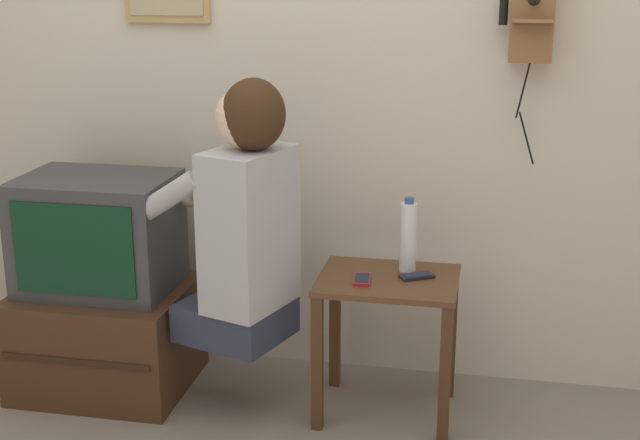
% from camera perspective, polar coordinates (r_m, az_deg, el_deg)
% --- Properties ---
extents(wall_back, '(6.80, 0.05, 2.55)m').
position_cam_1_polar(wall_back, '(3.52, 0.03, 10.19)').
color(wall_back, beige).
rests_on(wall_back, ground_plane).
extents(side_table, '(0.51, 0.40, 0.54)m').
position_cam_1_polar(side_table, '(3.30, 4.34, -5.75)').
color(side_table, '#51331E').
rests_on(side_table, ground_plane).
extents(person, '(0.62, 0.50, 0.97)m').
position_cam_1_polar(person, '(3.18, -4.93, 0.27)').
color(person, '#2D3347').
rests_on(person, ground_plane).
extents(tv_stand, '(0.65, 0.56, 0.41)m').
position_cam_1_polar(tv_stand, '(3.68, -13.46, -7.26)').
color(tv_stand, '#422819').
rests_on(tv_stand, ground_plane).
extents(television, '(0.57, 0.43, 0.45)m').
position_cam_1_polar(television, '(3.55, -14.01, -0.81)').
color(television, '#38383A').
rests_on(television, tv_stand).
extents(wall_phone_antique, '(0.19, 0.19, 0.81)m').
position_cam_1_polar(wall_phone_antique, '(3.35, 13.45, 13.28)').
color(wall_phone_antique, brown).
extents(cell_phone_held, '(0.07, 0.13, 0.01)m').
position_cam_1_polar(cell_phone_held, '(3.22, 2.71, -3.80)').
color(cell_phone_held, maroon).
rests_on(cell_phone_held, side_table).
extents(cell_phone_spare, '(0.14, 0.11, 0.01)m').
position_cam_1_polar(cell_phone_spare, '(3.26, 6.20, -3.59)').
color(cell_phone_spare, black).
rests_on(cell_phone_spare, side_table).
extents(water_bottle, '(0.06, 0.06, 0.28)m').
position_cam_1_polar(water_bottle, '(3.29, 5.66, -1.05)').
color(water_bottle, silver).
rests_on(water_bottle, side_table).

